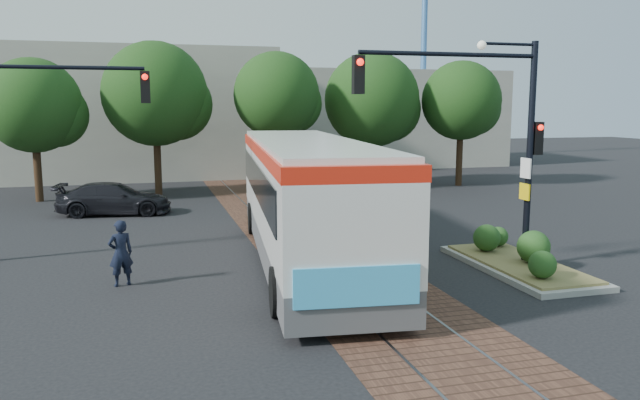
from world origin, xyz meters
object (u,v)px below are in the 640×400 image
(officer, at_px, (121,253))
(city_bus, at_px, (306,194))
(signal_pole_left, at_px, (26,128))
(signal_pole_main, at_px, (491,119))
(traffic_island, at_px, (518,257))
(parked_car, at_px, (114,199))

(officer, bearing_deg, city_bus, 176.17)
(signal_pole_left, bearing_deg, signal_pole_main, -21.45)
(traffic_island, xyz_separation_m, parked_car, (-11.23, 12.19, 0.34))
(signal_pole_left, relative_size, officer, 3.56)
(signal_pole_main, bearing_deg, city_bus, 151.95)
(signal_pole_left, height_order, officer, signal_pole_left)
(city_bus, xyz_separation_m, officer, (-5.13, -1.27, -1.14))
(city_bus, relative_size, officer, 8.00)
(signal_pole_main, xyz_separation_m, officer, (-9.64, 1.13, -3.31))
(officer, bearing_deg, signal_pole_left, -72.47)
(traffic_island, bearing_deg, signal_pole_left, 159.64)
(signal_pole_main, bearing_deg, signal_pole_left, 158.55)
(officer, xyz_separation_m, parked_car, (-0.64, 10.97, -0.18))
(signal_pole_left, xyz_separation_m, parked_car, (1.95, 7.29, -3.20))
(city_bus, relative_size, signal_pole_main, 2.25)
(officer, height_order, parked_car, officer)
(city_bus, distance_m, officer, 5.41)
(signal_pole_left, xyz_separation_m, officer, (2.59, -3.67, -3.02))
(signal_pole_main, xyz_separation_m, parked_car, (-10.28, 12.10, -3.49))
(parked_car, bearing_deg, signal_pole_left, 172.52)
(officer, distance_m, parked_car, 10.99)
(signal_pole_left, bearing_deg, city_bus, -17.29)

